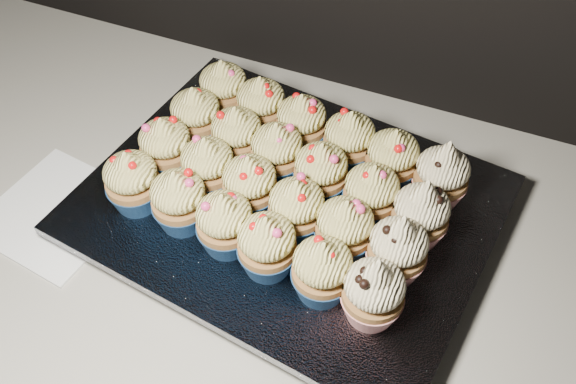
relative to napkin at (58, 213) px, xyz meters
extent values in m
cube|color=black|center=(0.09, 0.06, -0.47)|extent=(2.40, 0.60, 0.86)
cube|color=beige|center=(0.09, 0.06, -0.02)|extent=(2.44, 0.64, 0.04)
cube|color=white|center=(0.00, 0.00, 0.00)|extent=(0.18, 0.18, 0.00)
cube|color=black|center=(0.26, 0.10, 0.01)|extent=(0.46, 0.38, 0.02)
cube|color=silver|center=(0.26, 0.10, 0.03)|extent=(0.50, 0.42, 0.01)
cone|color=navy|center=(0.10, 0.03, 0.05)|extent=(0.06, 0.06, 0.03)
ellipsoid|color=#E6D474|center=(0.10, 0.03, 0.09)|extent=(0.06, 0.06, 0.04)
cone|color=#E6D474|center=(0.10, 0.03, 0.11)|extent=(0.03, 0.03, 0.02)
cone|color=navy|center=(0.16, 0.03, 0.05)|extent=(0.06, 0.06, 0.03)
ellipsoid|color=#E6D474|center=(0.16, 0.03, 0.09)|extent=(0.06, 0.06, 0.04)
cone|color=#E6D474|center=(0.16, 0.03, 0.11)|extent=(0.03, 0.03, 0.02)
cone|color=navy|center=(0.22, 0.02, 0.05)|extent=(0.06, 0.06, 0.03)
ellipsoid|color=#E6D474|center=(0.22, 0.02, 0.09)|extent=(0.06, 0.06, 0.04)
cone|color=#E6D474|center=(0.22, 0.02, 0.11)|extent=(0.03, 0.03, 0.02)
cone|color=navy|center=(0.28, 0.01, 0.05)|extent=(0.06, 0.06, 0.03)
ellipsoid|color=#E6D474|center=(0.28, 0.01, 0.09)|extent=(0.06, 0.06, 0.04)
cone|color=#E6D474|center=(0.28, 0.01, 0.11)|extent=(0.03, 0.03, 0.02)
cone|color=navy|center=(0.34, 0.00, 0.05)|extent=(0.06, 0.06, 0.03)
ellipsoid|color=#E6D474|center=(0.34, 0.00, 0.09)|extent=(0.06, 0.06, 0.04)
cone|color=#E6D474|center=(0.34, 0.00, 0.11)|extent=(0.03, 0.03, 0.02)
cone|color=#B3181A|center=(0.39, -0.01, 0.05)|extent=(0.06, 0.06, 0.03)
ellipsoid|color=#FBE6B0|center=(0.39, -0.01, 0.09)|extent=(0.06, 0.06, 0.04)
cone|color=#FBE6B0|center=(0.39, -0.01, 0.11)|extent=(0.03, 0.03, 0.03)
cone|color=navy|center=(0.11, 0.09, 0.05)|extent=(0.06, 0.06, 0.03)
ellipsoid|color=#E6D474|center=(0.11, 0.09, 0.09)|extent=(0.06, 0.06, 0.04)
cone|color=#E6D474|center=(0.11, 0.09, 0.11)|extent=(0.03, 0.03, 0.02)
cone|color=navy|center=(0.17, 0.08, 0.05)|extent=(0.06, 0.06, 0.03)
ellipsoid|color=#E6D474|center=(0.17, 0.08, 0.09)|extent=(0.06, 0.06, 0.04)
cone|color=#E6D474|center=(0.17, 0.08, 0.11)|extent=(0.03, 0.03, 0.02)
cone|color=navy|center=(0.22, 0.07, 0.05)|extent=(0.06, 0.06, 0.03)
ellipsoid|color=#E6D474|center=(0.22, 0.07, 0.09)|extent=(0.06, 0.06, 0.04)
cone|color=#E6D474|center=(0.22, 0.07, 0.11)|extent=(0.03, 0.03, 0.02)
cone|color=navy|center=(0.29, 0.06, 0.05)|extent=(0.06, 0.06, 0.03)
ellipsoid|color=#E6D474|center=(0.29, 0.06, 0.09)|extent=(0.06, 0.06, 0.04)
cone|color=#E6D474|center=(0.29, 0.06, 0.11)|extent=(0.03, 0.03, 0.02)
cone|color=navy|center=(0.34, 0.06, 0.05)|extent=(0.06, 0.06, 0.03)
ellipsoid|color=#E6D474|center=(0.34, 0.06, 0.09)|extent=(0.06, 0.06, 0.04)
cone|color=#E6D474|center=(0.34, 0.06, 0.11)|extent=(0.03, 0.03, 0.02)
cone|color=#B3181A|center=(0.40, 0.05, 0.05)|extent=(0.06, 0.06, 0.03)
ellipsoid|color=#FBE6B0|center=(0.40, 0.05, 0.09)|extent=(0.06, 0.06, 0.04)
cone|color=#FBE6B0|center=(0.40, 0.05, 0.11)|extent=(0.03, 0.03, 0.03)
cone|color=navy|center=(0.12, 0.15, 0.05)|extent=(0.06, 0.06, 0.03)
ellipsoid|color=#E6D474|center=(0.12, 0.15, 0.09)|extent=(0.06, 0.06, 0.04)
cone|color=#E6D474|center=(0.12, 0.15, 0.11)|extent=(0.03, 0.03, 0.02)
cone|color=navy|center=(0.18, 0.14, 0.05)|extent=(0.06, 0.06, 0.03)
ellipsoid|color=#E6D474|center=(0.18, 0.14, 0.09)|extent=(0.06, 0.06, 0.04)
cone|color=#E6D474|center=(0.18, 0.14, 0.11)|extent=(0.03, 0.03, 0.02)
cone|color=navy|center=(0.23, 0.13, 0.05)|extent=(0.06, 0.06, 0.03)
ellipsoid|color=#E6D474|center=(0.23, 0.13, 0.09)|extent=(0.06, 0.06, 0.04)
cone|color=#E6D474|center=(0.23, 0.13, 0.11)|extent=(0.03, 0.03, 0.02)
cone|color=navy|center=(0.29, 0.12, 0.05)|extent=(0.06, 0.06, 0.03)
ellipsoid|color=#E6D474|center=(0.29, 0.12, 0.09)|extent=(0.06, 0.06, 0.04)
cone|color=#E6D474|center=(0.29, 0.12, 0.11)|extent=(0.03, 0.03, 0.02)
cone|color=navy|center=(0.35, 0.11, 0.05)|extent=(0.06, 0.06, 0.03)
ellipsoid|color=#E6D474|center=(0.35, 0.11, 0.09)|extent=(0.06, 0.06, 0.04)
cone|color=#E6D474|center=(0.35, 0.11, 0.11)|extent=(0.03, 0.03, 0.02)
cone|color=#B3181A|center=(0.41, 0.11, 0.05)|extent=(0.06, 0.06, 0.03)
ellipsoid|color=#FBE6B0|center=(0.41, 0.11, 0.09)|extent=(0.06, 0.06, 0.04)
cone|color=#FBE6B0|center=(0.41, 0.11, 0.11)|extent=(0.03, 0.03, 0.03)
cone|color=navy|center=(0.13, 0.21, 0.05)|extent=(0.06, 0.06, 0.03)
ellipsoid|color=#E6D474|center=(0.13, 0.21, 0.09)|extent=(0.06, 0.06, 0.04)
cone|color=#E6D474|center=(0.13, 0.21, 0.11)|extent=(0.03, 0.03, 0.02)
cone|color=navy|center=(0.18, 0.20, 0.05)|extent=(0.06, 0.06, 0.03)
ellipsoid|color=#E6D474|center=(0.18, 0.20, 0.09)|extent=(0.06, 0.06, 0.04)
cone|color=#E6D474|center=(0.18, 0.20, 0.11)|extent=(0.03, 0.03, 0.02)
cone|color=navy|center=(0.24, 0.19, 0.05)|extent=(0.06, 0.06, 0.03)
ellipsoid|color=#E6D474|center=(0.24, 0.19, 0.09)|extent=(0.06, 0.06, 0.04)
cone|color=#E6D474|center=(0.24, 0.19, 0.11)|extent=(0.03, 0.03, 0.02)
cone|color=navy|center=(0.30, 0.18, 0.05)|extent=(0.06, 0.06, 0.03)
ellipsoid|color=#E6D474|center=(0.30, 0.18, 0.09)|extent=(0.06, 0.06, 0.04)
cone|color=#E6D474|center=(0.30, 0.18, 0.11)|extent=(0.03, 0.03, 0.02)
cone|color=navy|center=(0.36, 0.17, 0.05)|extent=(0.06, 0.06, 0.03)
ellipsoid|color=#E6D474|center=(0.36, 0.17, 0.09)|extent=(0.06, 0.06, 0.04)
cone|color=#E6D474|center=(0.36, 0.17, 0.11)|extent=(0.03, 0.03, 0.02)
cone|color=#B3181A|center=(0.42, 0.17, 0.05)|extent=(0.06, 0.06, 0.03)
ellipsoid|color=#FBE6B0|center=(0.42, 0.17, 0.09)|extent=(0.06, 0.06, 0.04)
cone|color=#FBE6B0|center=(0.42, 0.17, 0.11)|extent=(0.03, 0.03, 0.03)
camera|label=1|loc=(0.44, -0.34, 0.61)|focal=40.00mm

